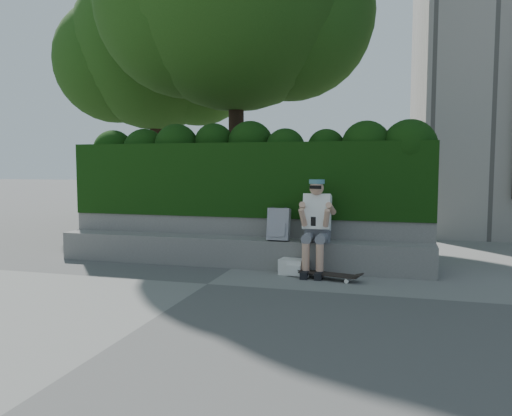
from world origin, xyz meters
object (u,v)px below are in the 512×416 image
(skateboard, at_px, (328,274))
(person, at_px, (316,222))
(backpack_ground, at_px, (292,267))
(backpack_plaid, at_px, (279,225))

(skateboard, bearing_deg, person, 135.66)
(backpack_ground, bearing_deg, person, 39.80)
(person, height_order, backpack_ground, person)
(skateboard, xyz_separation_m, backpack_plaid, (-0.82, 0.46, 0.62))
(person, distance_m, backpack_ground, 0.74)
(person, xyz_separation_m, skateboard, (0.23, -0.38, -0.68))
(person, distance_m, skateboard, 0.81)
(backpack_plaid, bearing_deg, skateboard, -30.28)
(skateboard, height_order, backpack_plaid, backpack_plaid)
(person, relative_size, backpack_ground, 3.92)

